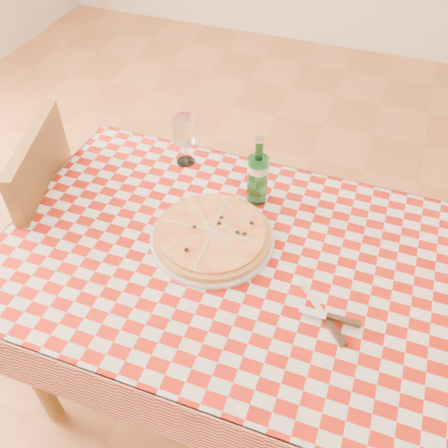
# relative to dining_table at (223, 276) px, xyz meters

# --- Properties ---
(dining_table) EXTENTS (1.20, 0.80, 0.75)m
(dining_table) POSITION_rel_dining_table_xyz_m (0.00, 0.00, 0.00)
(dining_table) COLOR brown
(dining_table) RESTS_ON ground
(tablecloth) EXTENTS (1.30, 0.90, 0.01)m
(tablecloth) POSITION_rel_dining_table_xyz_m (0.00, 0.00, 0.09)
(tablecloth) COLOR #981409
(tablecloth) RESTS_ON dining_table
(chair_far) EXTENTS (0.53, 0.53, 0.94)m
(chair_far) POSITION_rel_dining_table_xyz_m (-0.77, 0.06, -0.12)
(chair_far) COLOR brown
(chair_far) RESTS_ON ground
(pizza_plate) EXTENTS (0.38, 0.38, 0.05)m
(pizza_plate) POSITION_rel_dining_table_xyz_m (-0.05, 0.04, 0.12)
(pizza_plate) COLOR #D18945
(pizza_plate) RESTS_ON tablecloth
(water_bottle) EXTENTS (0.09, 0.09, 0.24)m
(water_bottle) POSITION_rel_dining_table_xyz_m (0.02, 0.26, 0.22)
(water_bottle) COLOR #186126
(water_bottle) RESTS_ON tablecloth
(wine_glass) EXTENTS (0.08, 0.08, 0.18)m
(wine_glass) POSITION_rel_dining_table_xyz_m (-0.27, 0.35, 0.19)
(wine_glass) COLOR white
(wine_glass) RESTS_ON tablecloth
(cutlery) EXTENTS (0.27, 0.25, 0.02)m
(cutlery) POSITION_rel_dining_table_xyz_m (0.32, -0.12, 0.11)
(cutlery) COLOR silver
(cutlery) RESTS_ON tablecloth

